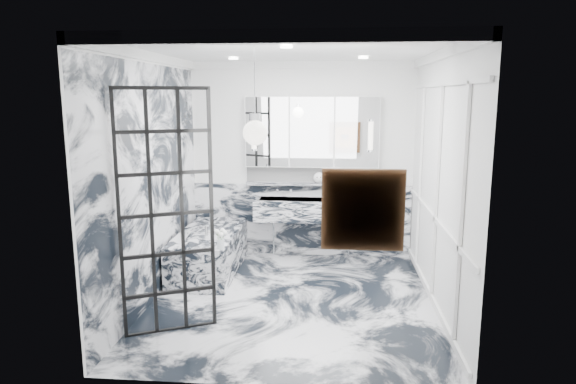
# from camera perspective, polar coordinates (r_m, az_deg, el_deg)

# --- Properties ---
(floor) EXTENTS (3.60, 3.60, 0.00)m
(floor) POSITION_cam_1_polar(r_m,az_deg,el_deg) (6.06, 0.37, -11.94)
(floor) COLOR silver
(floor) RESTS_ON ground
(ceiling) EXTENTS (3.60, 3.60, 0.00)m
(ceiling) POSITION_cam_1_polar(r_m,az_deg,el_deg) (5.61, 0.40, 15.48)
(ceiling) COLOR white
(ceiling) RESTS_ON wall_back
(wall_back) EXTENTS (3.60, 0.00, 3.60)m
(wall_back) POSITION_cam_1_polar(r_m,az_deg,el_deg) (7.45, 1.52, 3.51)
(wall_back) COLOR white
(wall_back) RESTS_ON floor
(wall_front) EXTENTS (3.60, 0.00, 3.60)m
(wall_front) POSITION_cam_1_polar(r_m,az_deg,el_deg) (3.91, -1.78, -3.09)
(wall_front) COLOR white
(wall_front) RESTS_ON floor
(wall_left) EXTENTS (0.00, 3.60, 3.60)m
(wall_left) POSITION_cam_1_polar(r_m,az_deg,el_deg) (6.01, -14.99, 1.42)
(wall_left) COLOR white
(wall_left) RESTS_ON floor
(wall_right) EXTENTS (0.00, 3.60, 3.60)m
(wall_right) POSITION_cam_1_polar(r_m,az_deg,el_deg) (5.77, 16.44, 0.95)
(wall_right) COLOR white
(wall_right) RESTS_ON floor
(marble_clad_back) EXTENTS (3.18, 0.05, 1.05)m
(marble_clad_back) POSITION_cam_1_polar(r_m,az_deg,el_deg) (7.58, 1.48, -3.09)
(marble_clad_back) COLOR silver
(marble_clad_back) RESTS_ON floor
(marble_clad_left) EXTENTS (0.02, 3.56, 2.68)m
(marble_clad_left) POSITION_cam_1_polar(r_m,az_deg,el_deg) (6.02, -14.83, 0.85)
(marble_clad_left) COLOR silver
(marble_clad_left) RESTS_ON floor
(panel_molding) EXTENTS (0.03, 3.40, 2.30)m
(panel_molding) POSITION_cam_1_polar(r_m,az_deg,el_deg) (5.78, 16.20, -0.02)
(panel_molding) COLOR white
(panel_molding) RESTS_ON floor
(soap_bottle_a) EXTENTS (0.09, 0.09, 0.20)m
(soap_bottle_a) POSITION_cam_1_polar(r_m,az_deg,el_deg) (7.37, 4.80, 1.75)
(soap_bottle_a) COLOR #8C5919
(soap_bottle_a) RESTS_ON ledge
(soap_bottle_b) EXTENTS (0.10, 0.11, 0.18)m
(soap_bottle_b) POSITION_cam_1_polar(r_m,az_deg,el_deg) (7.38, 5.75, 1.66)
(soap_bottle_b) COLOR #4C4C51
(soap_bottle_b) RESTS_ON ledge
(soap_bottle_c) EXTENTS (0.16, 0.16, 0.17)m
(soap_bottle_c) POSITION_cam_1_polar(r_m,az_deg,el_deg) (7.38, 7.02, 1.59)
(soap_bottle_c) COLOR silver
(soap_bottle_c) RESTS_ON ledge
(face_pot) EXTENTS (0.16, 0.16, 0.16)m
(face_pot) POSITION_cam_1_polar(r_m,az_deg,el_deg) (7.38, 3.47, 1.58)
(face_pot) COLOR white
(face_pot) RESTS_ON ledge
(amber_bottle) EXTENTS (0.04, 0.04, 0.10)m
(amber_bottle) POSITION_cam_1_polar(r_m,az_deg,el_deg) (7.38, 4.09, 1.38)
(amber_bottle) COLOR #8C5919
(amber_bottle) RESTS_ON ledge
(flower_vase) EXTENTS (0.09, 0.09, 0.12)m
(flower_vase) POSITION_cam_1_polar(r_m,az_deg,el_deg) (6.12, -7.48, -5.75)
(flower_vase) COLOR silver
(flower_vase) RESTS_ON bathtub
(crittall_door) EXTENTS (0.81, 0.41, 2.40)m
(crittall_door) POSITION_cam_1_polar(r_m,az_deg,el_deg) (5.10, -13.33, -2.41)
(crittall_door) COLOR black
(crittall_door) RESTS_ON floor
(artwork) EXTENTS (0.52, 0.05, 0.52)m
(artwork) POSITION_cam_1_polar(r_m,az_deg,el_deg) (3.91, 8.31, -1.97)
(artwork) COLOR #B36212
(artwork) RESTS_ON wall_front
(pendant_light) EXTENTS (0.22, 0.22, 0.22)m
(pendant_light) POSITION_cam_1_polar(r_m,az_deg,el_deg) (4.55, -3.67, 6.57)
(pendant_light) COLOR white
(pendant_light) RESTS_ON ceiling
(trough_sink) EXTENTS (1.60, 0.45, 0.30)m
(trough_sink) POSITION_cam_1_polar(r_m,az_deg,el_deg) (7.31, 2.55, -1.96)
(trough_sink) COLOR silver
(trough_sink) RESTS_ON wall_back
(ledge) EXTENTS (1.90, 0.14, 0.04)m
(ledge) POSITION_cam_1_polar(r_m,az_deg,el_deg) (7.41, 2.63, 0.88)
(ledge) COLOR silver
(ledge) RESTS_ON wall_back
(subway_tile) EXTENTS (1.90, 0.03, 0.23)m
(subway_tile) POSITION_cam_1_polar(r_m,az_deg,el_deg) (7.45, 2.66, 1.99)
(subway_tile) COLOR white
(subway_tile) RESTS_ON wall_back
(mirror_cabinet) EXTENTS (1.90, 0.16, 1.00)m
(mirror_cabinet) POSITION_cam_1_polar(r_m,az_deg,el_deg) (7.32, 2.68, 6.68)
(mirror_cabinet) COLOR white
(mirror_cabinet) RESTS_ON wall_back
(sconce_left) EXTENTS (0.07, 0.07, 0.40)m
(sconce_left) POSITION_cam_1_polar(r_m,az_deg,el_deg) (7.31, -3.83, 6.35)
(sconce_left) COLOR white
(sconce_left) RESTS_ON mirror_cabinet
(sconce_right) EXTENTS (0.07, 0.07, 0.40)m
(sconce_right) POSITION_cam_1_polar(r_m,az_deg,el_deg) (7.24, 9.18, 6.19)
(sconce_right) COLOR white
(sconce_right) RESTS_ON mirror_cabinet
(bathtub) EXTENTS (0.75, 1.65, 0.55)m
(bathtub) POSITION_cam_1_polar(r_m,az_deg,el_deg) (6.98, -8.73, -6.56)
(bathtub) COLOR silver
(bathtub) RESTS_ON floor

